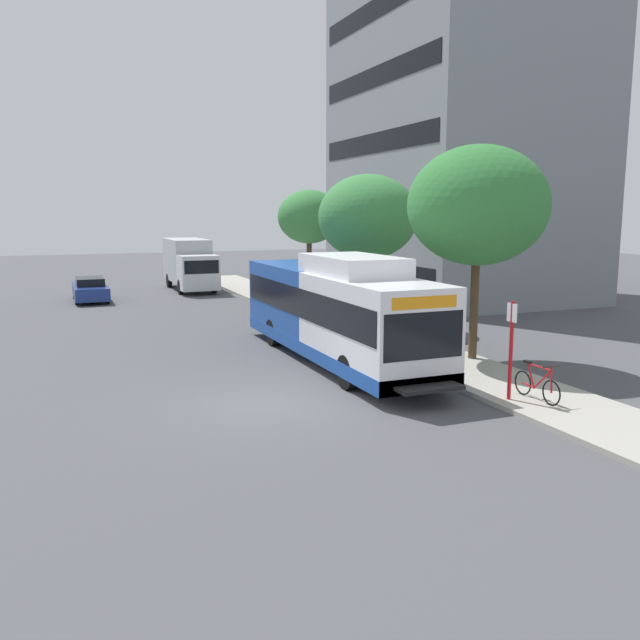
# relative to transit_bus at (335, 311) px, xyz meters

# --- Properties ---
(ground_plane) EXTENTS (120.00, 120.00, 0.00)m
(ground_plane) POSITION_rel_transit_bus_xyz_m (-3.86, 4.03, -1.70)
(ground_plane) COLOR #4C4C51
(sidewalk_curb) EXTENTS (3.00, 56.00, 0.14)m
(sidewalk_curb) POSITION_rel_transit_bus_xyz_m (3.14, 2.03, -1.63)
(sidewalk_curb) COLOR #A8A399
(sidewalk_curb) RESTS_ON ground
(transit_bus) EXTENTS (2.58, 12.25, 3.65)m
(transit_bus) POSITION_rel_transit_bus_xyz_m (0.00, 0.00, 0.00)
(transit_bus) COLOR white
(transit_bus) RESTS_ON ground
(bus_stop_sign_pole) EXTENTS (0.10, 0.36, 2.60)m
(bus_stop_sign_pole) POSITION_rel_transit_bus_xyz_m (2.16, -6.48, -0.05)
(bus_stop_sign_pole) COLOR red
(bus_stop_sign_pole) RESTS_ON sidewalk_curb
(bicycle_parked) EXTENTS (0.52, 1.76, 1.02)m
(bicycle_parked) POSITION_rel_transit_bus_xyz_m (2.78, -6.82, -1.14)
(bicycle_parked) COLOR black
(bicycle_parked) RESTS_ON sidewalk_curb
(street_tree_near_stop) EXTENTS (4.58, 4.58, 7.01)m
(street_tree_near_stop) POSITION_rel_transit_bus_xyz_m (4.20, -1.92, 3.49)
(street_tree_near_stop) COLOR #4C3823
(street_tree_near_stop) RESTS_ON sidewalk_curb
(street_tree_mid_block) EXTENTS (4.23, 4.23, 6.45)m
(street_tree_mid_block) POSITION_rel_transit_bus_xyz_m (3.88, 5.48, 3.08)
(street_tree_mid_block) COLOR #4C3823
(street_tree_mid_block) RESTS_ON sidewalk_curb
(street_tree_far_block) EXTENTS (3.34, 3.34, 6.03)m
(street_tree_far_block) POSITION_rel_transit_bus_xyz_m (4.10, 12.96, 3.02)
(street_tree_far_block) COLOR #4C3823
(street_tree_far_block) RESTS_ON sidewalk_curb
(parked_car_far_lane) EXTENTS (1.80, 4.50, 1.33)m
(parked_car_far_lane) POSITION_rel_transit_bus_xyz_m (-6.74, 19.30, -1.04)
(parked_car_far_lane) COLOR navy
(parked_car_far_lane) RESTS_ON ground
(box_truck_background) EXTENTS (2.32, 7.01, 3.25)m
(box_truck_background) POSITION_rel_transit_bus_xyz_m (-0.42, 22.67, 0.04)
(box_truck_background) COLOR silver
(box_truck_background) RESTS_ON ground
(apartment_tower_backdrop) EXTENTS (10.98, 14.15, 28.01)m
(apartment_tower_backdrop) POSITION_rel_transit_bus_xyz_m (13.69, 13.45, 12.30)
(apartment_tower_backdrop) COLOR gray
(apartment_tower_backdrop) RESTS_ON ground
(lattice_comm_tower) EXTENTS (1.10, 1.10, 28.11)m
(lattice_comm_tower) POSITION_rel_transit_bus_xyz_m (14.62, 29.80, 7.62)
(lattice_comm_tower) COLOR #B7B7BC
(lattice_comm_tower) RESTS_ON ground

